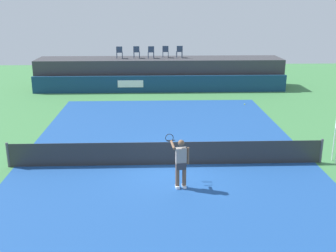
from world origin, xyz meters
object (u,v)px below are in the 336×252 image
object	(u,v)px
spectator_chair_center	(151,52)
net_post_far	(321,151)
spectator_chair_far_left	(119,52)
tennis_player	(181,162)
tennis_ball	(245,104)
net_post_near	(8,155)
spectator_chair_left	(137,51)
spectator_chair_right	(166,51)
spectator_chair_far_right	(179,51)

from	to	relation	value
spectator_chair_center	net_post_far	bearing A→B (deg)	-65.83
spectator_chair_far_left	tennis_player	world-z (taller)	spectator_chair_far_left
net_post_far	tennis_ball	xyz separation A→B (m)	(-0.98, 9.66, -0.46)
net_post_near	net_post_far	bearing A→B (deg)	0.00
spectator_chair_left	net_post_near	world-z (taller)	spectator_chair_left
spectator_chair_right	net_post_far	distance (m)	16.67
spectator_chair_far_left	net_post_near	bearing A→B (deg)	-102.07
tennis_player	tennis_ball	size ratio (longest dim) A/B	26.03
spectator_chair_center	spectator_chair_far_right	bearing A→B (deg)	5.48
spectator_chair_left	net_post_far	bearing A→B (deg)	-62.70
spectator_chair_far_left	spectator_chair_center	distance (m)	2.31
spectator_chair_left	spectator_chair_right	size ratio (longest dim) A/B	1.00
spectator_chair_left	spectator_chair_far_right	size ratio (longest dim) A/B	1.00
tennis_ball	spectator_chair_far_left	bearing A→B (deg)	145.97
net_post_far	tennis_ball	bearing A→B (deg)	95.78
spectator_chair_far_right	tennis_ball	world-z (taller)	spectator_chair_far_right
spectator_chair_far_right	net_post_near	bearing A→B (deg)	-116.37
net_post_far	spectator_chair_far_left	bearing A→B (deg)	121.10
spectator_chair_center	tennis_player	world-z (taller)	spectator_chair_center
spectator_chair_far_left	spectator_chair_left	bearing A→B (deg)	6.45
spectator_chair_center	spectator_chair_left	bearing A→B (deg)	176.49
spectator_chair_far_right	spectator_chair_right	bearing A→B (deg)	178.47
spectator_chair_left	tennis_ball	size ratio (longest dim) A/B	13.06
spectator_chair_right	tennis_player	world-z (taller)	spectator_chair_right
spectator_chair_far_right	net_post_far	world-z (taller)	spectator_chair_far_right
net_post_near	tennis_player	xyz separation A→B (m)	(6.61, -2.10, 0.46)
net_post_far	tennis_player	size ratio (longest dim) A/B	0.56
spectator_chair_far_left	spectator_chair_far_right	world-z (taller)	same
spectator_chair_left	spectator_chair_center	distance (m)	1.06
spectator_chair_far_right	net_post_near	size ratio (longest dim) A/B	0.89
spectator_chair_left	spectator_chair_right	xyz separation A→B (m)	(2.14, 0.16, 0.00)
spectator_chair_far_left	net_post_far	distance (m)	17.86
spectator_chair_far_left	net_post_far	world-z (taller)	spectator_chair_far_left
spectator_chair_far_right	tennis_ball	xyz separation A→B (m)	(3.76, -5.80, -2.66)
spectator_chair_right	tennis_player	distance (m)	17.67
spectator_chair_far_left	tennis_player	size ratio (longest dim) A/B	0.50
spectator_chair_right	spectator_chair_far_right	xyz separation A→B (m)	(1.03, -0.03, 0.00)
net_post_far	tennis_player	bearing A→B (deg)	-160.02
spectator_chair_right	spectator_chair_left	bearing A→B (deg)	-175.59
spectator_chair_far_right	net_post_near	xyz separation A→B (m)	(-7.66, -15.46, -2.19)
spectator_chair_left	net_post_near	size ratio (longest dim) A/B	0.89
spectator_chair_far_left	spectator_chair_center	bearing A→B (deg)	1.88
spectator_chair_center	net_post_near	bearing A→B (deg)	-110.01
net_post_near	tennis_player	world-z (taller)	tennis_player
spectator_chair_far_left	tennis_player	distance (m)	17.69
spectator_chair_right	spectator_chair_far_right	world-z (taller)	same
spectator_chair_far_right	tennis_ball	size ratio (longest dim) A/B	13.06
net_post_far	spectator_chair_right	bearing A→B (deg)	110.44
spectator_chair_right	net_post_near	distance (m)	16.99
spectator_chair_left	net_post_near	distance (m)	16.11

